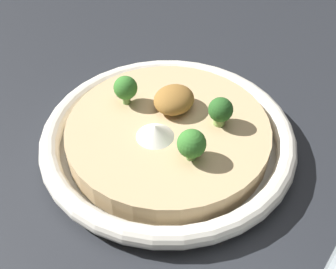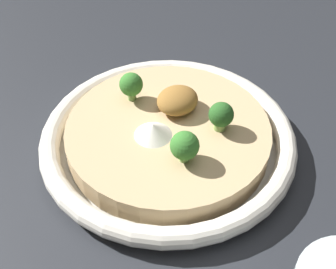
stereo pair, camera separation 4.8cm
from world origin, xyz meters
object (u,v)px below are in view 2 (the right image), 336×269
at_px(risotto_bowl, 168,137).
at_px(broccoli_front_right, 221,116).
at_px(broccoli_back, 131,85).
at_px(broccoli_front, 185,146).

relative_size(risotto_bowl, broccoli_front_right, 8.45).
xyz_separation_m(risotto_bowl, broccoli_back, (-0.00, 0.06, 0.04)).
height_order(broccoli_back, broccoli_front, same).
height_order(risotto_bowl, broccoli_back, broccoli_back).
distance_m(broccoli_back, broccoli_front, 0.11).
xyz_separation_m(risotto_bowl, broccoli_front_right, (0.04, -0.04, 0.04)).
bearing_deg(broccoli_front, broccoli_front_right, 6.58).
height_order(risotto_bowl, broccoli_front, broccoli_front).
xyz_separation_m(broccoli_back, broccoli_front_right, (0.04, -0.11, -0.00)).
height_order(broccoli_front_right, broccoli_front, broccoli_front).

